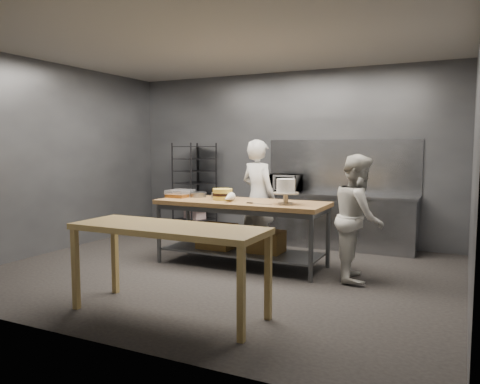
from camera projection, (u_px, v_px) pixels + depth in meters
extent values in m
plane|color=black|center=(221.00, 271.00, 6.31)|extent=(6.00, 6.00, 0.00)
cube|color=#4C4F54|center=(287.00, 157.00, 8.41)|extent=(6.00, 0.04, 3.00)
cube|color=brown|center=(242.00, 203.00, 6.56)|extent=(2.40, 0.90, 0.06)
cube|color=#47494C|center=(242.00, 251.00, 6.62)|extent=(2.25, 0.75, 0.03)
cylinder|color=#47494C|center=(159.00, 233.00, 6.75)|extent=(0.06, 0.06, 0.86)
cylinder|color=#47494C|center=(188.00, 225.00, 7.45)|extent=(0.06, 0.06, 0.86)
cylinder|color=#47494C|center=(311.00, 248.00, 5.76)|extent=(0.06, 0.06, 0.86)
cylinder|color=#47494C|center=(328.00, 237.00, 6.45)|extent=(0.06, 0.06, 0.86)
cube|color=brown|center=(217.00, 236.00, 6.78)|extent=(0.50, 0.40, 0.35)
cube|color=brown|center=(267.00, 242.00, 6.50)|extent=(0.45, 0.38, 0.30)
cube|color=olive|center=(168.00, 229.00, 4.63)|extent=(2.00, 0.70, 0.06)
cube|color=olive|center=(76.00, 269.00, 4.82)|extent=(0.06, 0.06, 0.84)
cube|color=olive|center=(115.00, 257.00, 5.35)|extent=(0.06, 0.06, 0.84)
cube|color=olive|center=(241.00, 295.00, 3.99)|extent=(0.06, 0.06, 0.84)
cube|color=olive|center=(268.00, 277.00, 4.52)|extent=(0.06, 0.06, 0.84)
cube|color=slate|center=(336.00, 195.00, 7.74)|extent=(2.60, 0.60, 0.04)
cube|color=slate|center=(336.00, 222.00, 7.79)|extent=(2.56, 0.56, 0.86)
cube|color=slate|center=(341.00, 166.00, 7.97)|extent=(2.60, 0.02, 0.90)
cube|color=black|center=(194.00, 189.00, 8.85)|extent=(0.78, 0.81, 1.75)
cube|color=white|center=(195.00, 207.00, 8.88)|extent=(0.44, 0.35, 0.45)
imported|color=silver|center=(258.00, 197.00, 7.27)|extent=(0.76, 0.63, 1.79)
imported|color=beige|center=(358.00, 217.00, 5.87)|extent=(0.77, 0.89, 1.58)
imported|color=black|center=(285.00, 183.00, 8.13)|extent=(0.54, 0.37, 0.30)
cylinder|color=#B9AC94|center=(286.00, 204.00, 6.17)|extent=(0.20, 0.20, 0.02)
cylinder|color=#B9AC94|center=(286.00, 198.00, 6.16)|extent=(0.06, 0.06, 0.12)
cylinder|color=#B9AC94|center=(286.00, 193.00, 6.16)|extent=(0.34, 0.34, 0.02)
cylinder|color=silver|center=(286.00, 186.00, 6.15)|extent=(0.25, 0.25, 0.18)
cylinder|color=#E3CA48|center=(223.00, 198.00, 6.68)|extent=(0.28, 0.28, 0.06)
cylinder|color=black|center=(223.00, 194.00, 6.67)|extent=(0.28, 0.28, 0.04)
cylinder|color=#E3CA48|center=(223.00, 191.00, 6.67)|extent=(0.28, 0.28, 0.06)
cylinder|color=gray|center=(198.00, 195.00, 7.05)|extent=(0.25, 0.25, 0.07)
cylinder|color=gray|center=(221.00, 195.00, 7.02)|extent=(0.30, 0.30, 0.07)
cylinder|color=gray|center=(189.00, 194.00, 7.15)|extent=(0.29, 0.29, 0.07)
cone|color=silver|center=(228.00, 198.00, 6.40)|extent=(0.21, 0.40, 0.12)
cube|color=slate|center=(262.00, 204.00, 6.18)|extent=(0.28, 0.02, 0.00)
cube|color=black|center=(250.00, 203.00, 6.26)|extent=(0.09, 0.02, 0.02)
cube|color=#A25920|center=(177.00, 196.00, 6.99)|extent=(0.30, 0.20, 0.05)
cube|color=silver|center=(177.00, 192.00, 6.98)|extent=(0.31, 0.21, 0.06)
cube|color=#A25920|center=(183.00, 195.00, 7.13)|extent=(0.30, 0.20, 0.05)
cube|color=silver|center=(183.00, 191.00, 7.13)|extent=(0.31, 0.21, 0.06)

